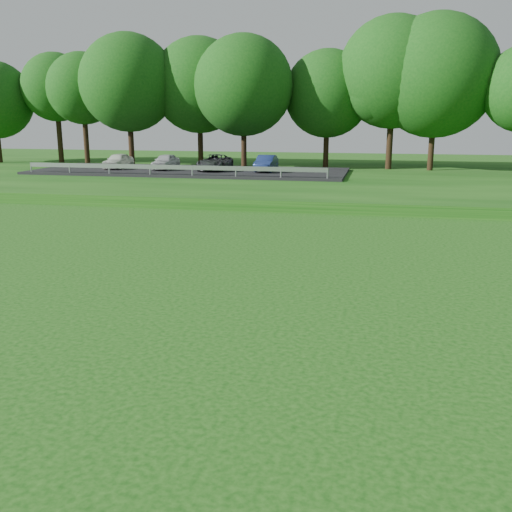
# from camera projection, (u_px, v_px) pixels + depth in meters

# --- Properties ---
(parking_lot) EXTENTS (24.00, 9.00, 1.38)m
(parking_lot) POSITION_uv_depth(u_px,v_px,m) (190.00, 167.00, 43.91)
(parking_lot) COLOR black
(parking_lot) RESTS_ON berm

